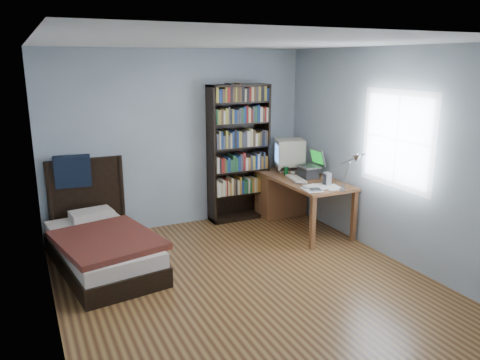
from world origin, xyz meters
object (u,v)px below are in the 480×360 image
Objects in this scene: bed at (100,243)px; bookshelf at (239,153)px; desk_lamp at (354,162)px; keyboard at (296,179)px; speaker at (327,179)px; desk at (286,192)px; crt_monitor at (289,153)px; laptop at (309,170)px; soda_can at (286,171)px.

bookshelf is at bearing 20.03° from bed.
bookshelf reaches higher than desk_lamp.
keyboard is at bearing 96.51° from desk_lamp.
desk is at bearing 88.70° from speaker.
crt_monitor is 1.39× the size of laptop.
desk_lamp is (-0.03, -1.56, 0.76)m from desk.
desk is 3.75× the size of keyboard.
soda_can is at bearing 93.73° from desk_lamp.
laptop reaches higher than desk.
bookshelf is (-0.50, 0.80, 0.26)m from keyboard.
crt_monitor is 1.27× the size of keyboard.
keyboard is (-0.19, -0.52, -0.26)m from crt_monitor.
bookshelf is (-0.65, 0.29, 0.59)m from desk.
bookshelf is at bearing 114.92° from speaker.
speaker is at bearing -87.81° from crt_monitor.
crt_monitor is (0.04, 0.01, 0.59)m from desk.
keyboard is 2.56× the size of speaker.
desk is 2.88× the size of desk_lamp.
crt_monitor is at bearing 86.23° from speaker.
keyboard is at bearing 112.53° from speaker.
crt_monitor reaches higher than keyboard.
desk is at bearing 10.10° from bed.
desk is at bearing 85.88° from keyboard.
soda_can is at bearing 98.72° from speaker.
desk_lamp is at bearing -71.46° from keyboard.
laptop is 0.19× the size of bed.
bed is (-2.71, -0.31, -0.53)m from soda_can.
bed is at bearing -159.97° from bookshelf.
speaker is at bearing -93.37° from laptop.
desk_lamp is 1.30× the size of keyboard.
bookshelf is at bearing 134.09° from keyboard.
bed is at bearing -169.90° from desk.
keyboard is 3.49× the size of soda_can.
desk is at bearing -162.78° from crt_monitor.
laptop is at bearing -77.14° from desk.
desk_lamp is at bearing -90.96° from desk.
speaker is 2.98m from bed.
crt_monitor reaches higher than bed.
speaker reaches higher than desk.
desk is 0.62m from keyboard.
bed is at bearing -168.08° from keyboard.
bed is at bearing 165.93° from speaker.
keyboard reaches higher than desk.
bookshelf reaches higher than soda_can.
bed is (-2.86, -0.51, -0.74)m from crt_monitor.
soda_can is at bearing -121.68° from desk.
speaker is (0.22, -0.41, 0.07)m from keyboard.
bed is (-2.82, -0.50, -0.16)m from desk.
bookshelf is 0.98× the size of bed.
desk_lamp is (-0.07, -1.58, 0.18)m from crt_monitor.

